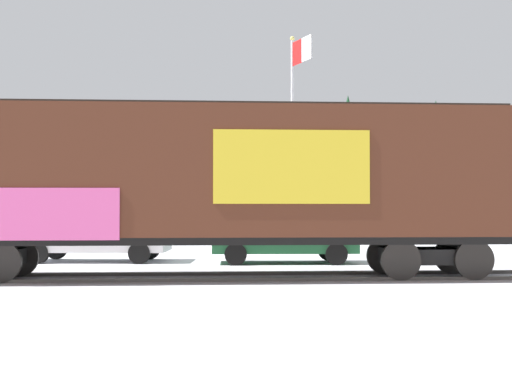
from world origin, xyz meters
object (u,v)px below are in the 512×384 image
object	(u,v)px
parked_car_white	(94,234)
flagpole	(296,108)
parked_car_green	(283,235)
freight_car	(205,177)

from	to	relation	value
parked_car_white	flagpole	bearing A→B (deg)	40.05
flagpole	parked_car_green	bearing A→B (deg)	-96.60
freight_car	parked_car_white	size ratio (longest dim) A/B	3.50
freight_car	parked_car_white	xyz separation A→B (m)	(-3.84, 5.01, -1.52)
parked_car_white	parked_car_green	xyz separation A→B (m)	(5.80, -0.50, -0.01)
parked_car_white	parked_car_green	size ratio (longest dim) A/B	1.02
freight_car	flagpole	bearing A→B (deg)	75.75
freight_car	flagpole	xyz separation A→B (m)	(2.66, 10.46, 3.14)
flagpole	parked_car_white	distance (m)	9.68
parked_car_white	parked_car_green	bearing A→B (deg)	-4.89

